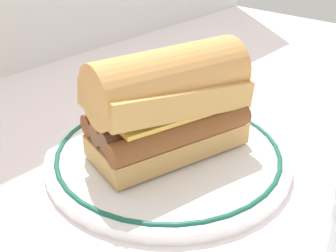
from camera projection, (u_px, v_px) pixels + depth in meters
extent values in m
plane|color=white|center=(161.00, 164.00, 0.49)|extent=(1.50, 1.50, 0.00)
cylinder|color=white|center=(168.00, 155.00, 0.50)|extent=(0.29, 0.29, 0.01)
torus|color=#195947|center=(168.00, 150.00, 0.50)|extent=(0.27, 0.27, 0.01)
cube|color=tan|center=(168.00, 139.00, 0.49)|extent=(0.19, 0.13, 0.03)
cylinder|color=brown|center=(186.00, 132.00, 0.45)|extent=(0.17, 0.07, 0.03)
cylinder|color=brown|center=(174.00, 123.00, 0.47)|extent=(0.17, 0.07, 0.03)
cylinder|color=brown|center=(162.00, 115.00, 0.49)|extent=(0.17, 0.07, 0.03)
cylinder|color=brown|center=(152.00, 108.00, 0.50)|extent=(0.17, 0.07, 0.03)
cube|color=#EFC64C|center=(168.00, 107.00, 0.47)|extent=(0.16, 0.11, 0.01)
cube|color=tan|center=(168.00, 93.00, 0.46)|extent=(0.20, 0.13, 0.05)
cylinder|color=tan|center=(168.00, 80.00, 0.46)|extent=(0.19, 0.12, 0.07)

